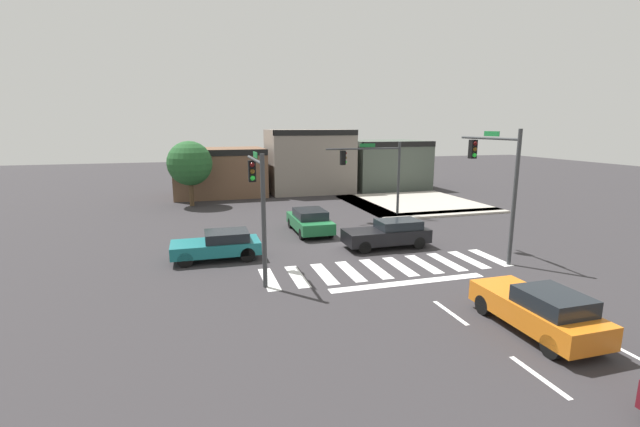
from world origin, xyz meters
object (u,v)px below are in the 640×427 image
at_px(roadside_tree, 190,164).
at_px(traffic_signal_southwest, 258,191).
at_px(car_teal, 218,245).
at_px(car_green, 310,221).
at_px(traffic_signal_northeast, 373,166).
at_px(car_black, 389,233).
at_px(car_orange, 539,310).
at_px(traffic_signal_southeast, 496,171).

bearing_deg(roadside_tree, traffic_signal_southwest, -81.09).
bearing_deg(car_teal, car_green, -145.14).
distance_m(traffic_signal_northeast, car_black, 7.99).
height_order(car_black, car_teal, car_black).
distance_m(car_green, car_orange, 14.70).
relative_size(traffic_signal_southwest, car_orange, 1.22).
xyz_separation_m(traffic_signal_northeast, roadside_tree, (-12.03, 8.29, -0.25)).
xyz_separation_m(traffic_signal_southwest, roadside_tree, (-2.80, 17.88, -0.25)).
height_order(traffic_signal_southeast, car_green, traffic_signal_southeast).
bearing_deg(traffic_signal_southeast, car_teal, 76.12).
xyz_separation_m(traffic_signal_southeast, roadside_tree, (-14.05, 18.24, -0.81)).
distance_m(car_green, car_teal, 6.76).
bearing_deg(car_orange, traffic_signal_southwest, 44.36).
xyz_separation_m(car_black, roadside_tree, (-9.95, 15.44, 2.64)).
bearing_deg(traffic_signal_northeast, car_orange, 84.10).
bearing_deg(car_teal, traffic_signal_southwest, 119.02).
height_order(traffic_signal_northeast, car_orange, traffic_signal_northeast).
bearing_deg(car_orange, roadside_tree, 21.91).
distance_m(traffic_signal_southeast, car_black, 6.05).
height_order(traffic_signal_southeast, roadside_tree, traffic_signal_southeast).
distance_m(car_black, roadside_tree, 18.55).
distance_m(car_green, roadside_tree, 13.37).
height_order(traffic_signal_southeast, car_black, traffic_signal_southeast).
relative_size(traffic_signal_northeast, car_teal, 1.31).
xyz_separation_m(traffic_signal_southwest, traffic_signal_southeast, (11.24, -0.35, 0.56)).
distance_m(traffic_signal_southwest, roadside_tree, 18.10).
xyz_separation_m(traffic_signal_southwest, car_green, (3.98, 6.67, -2.90)).
bearing_deg(car_black, traffic_signal_southwest, 18.90).
height_order(traffic_signal_southwest, car_orange, traffic_signal_southwest).
relative_size(car_green, roadside_tree, 0.84).
distance_m(traffic_signal_southwest, car_green, 8.29).
relative_size(car_orange, car_teal, 1.05).
relative_size(car_orange, roadside_tree, 0.84).
distance_m(traffic_signal_northeast, car_teal, 13.08).
height_order(traffic_signal_southwest, roadside_tree, traffic_signal_southwest).
bearing_deg(car_orange, car_teal, 40.83).
bearing_deg(car_black, car_teal, -2.39).
distance_m(traffic_signal_southeast, roadside_tree, 23.04).
xyz_separation_m(traffic_signal_southeast, car_black, (-4.10, 2.80, -3.46)).
relative_size(traffic_signal_northeast, traffic_signal_southeast, 0.88).
relative_size(traffic_signal_northeast, car_orange, 1.25).
relative_size(car_green, car_teal, 1.06).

